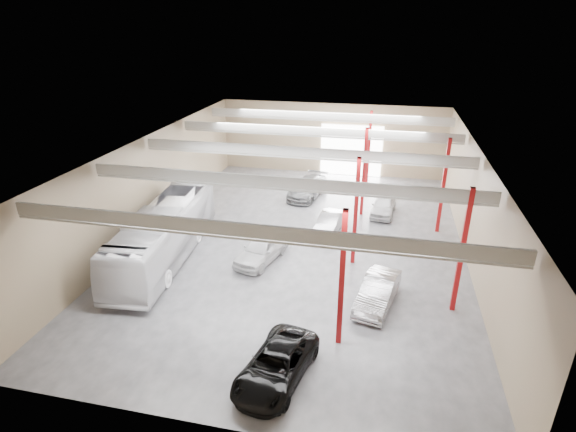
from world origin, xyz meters
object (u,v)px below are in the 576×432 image
at_px(car_row_b, 330,223).
at_px(car_right_far, 383,205).
at_px(car_row_a, 262,249).
at_px(car_row_c, 308,188).
at_px(coach_bus, 164,233).
at_px(black_sedan, 276,365).
at_px(car_right_near, 378,292).

distance_m(car_row_b, car_right_far, 5.67).
relative_size(car_row_a, car_row_c, 0.86).
distance_m(coach_bus, car_row_b, 11.76).
distance_m(car_row_b, car_row_c, 7.37).
xyz_separation_m(black_sedan, car_row_a, (-3.43, 10.00, 0.09)).
height_order(car_row_c, car_right_near, car_row_c).
bearing_deg(car_right_far, coach_bus, -136.94).
relative_size(car_row_a, car_right_far, 1.09).
height_order(car_row_c, car_right_far, car_row_c).
bearing_deg(coach_bus, black_sedan, -48.05).
bearing_deg(car_right_near, car_row_b, 125.97).
bearing_deg(car_row_c, black_sedan, -71.97).
height_order(car_row_b, car_row_c, car_row_c).
xyz_separation_m(car_row_a, car_right_near, (7.50, -3.39, -0.03)).
xyz_separation_m(black_sedan, car_right_near, (4.07, 6.61, 0.06)).
bearing_deg(car_right_far, black_sedan, -96.23).
distance_m(coach_bus, car_row_c, 14.88).
distance_m(coach_bus, car_right_far, 17.26).
bearing_deg(car_row_c, coach_bus, -106.99).
bearing_deg(car_row_c, car_right_near, -55.32).
bearing_deg(car_right_far, car_row_b, -126.16).
height_order(black_sedan, car_right_near, car_right_near).
height_order(car_row_b, car_right_near, car_right_near).
bearing_deg(black_sedan, car_row_c, 107.98).
bearing_deg(car_row_a, car_right_far, 66.64).
distance_m(coach_bus, car_row_a, 6.34).
height_order(coach_bus, car_right_far, coach_bus).
xyz_separation_m(car_row_a, car_row_b, (3.73, 5.20, -0.11)).
height_order(coach_bus, car_row_b, coach_bus).
distance_m(car_row_b, car_right_near, 9.38).
distance_m(car_row_a, car_row_b, 6.40).
bearing_deg(car_right_near, coach_bus, -177.43).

